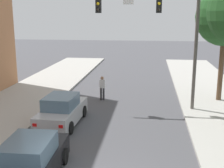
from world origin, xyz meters
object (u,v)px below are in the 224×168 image
(traffic_signal_mast, at_px, (160,20))
(car_lead_silver, at_px, (62,111))
(car_following_black, at_px, (31,162))
(pedestrian_crossing_road, at_px, (102,87))

(traffic_signal_mast, xyz_separation_m, car_lead_silver, (-5.03, -3.18, -4.66))
(car_following_black, bearing_deg, car_lead_silver, 95.83)
(traffic_signal_mast, relative_size, car_following_black, 1.75)
(car_following_black, distance_m, pedestrian_crossing_road, 10.55)
(traffic_signal_mast, distance_m, pedestrian_crossing_road, 6.03)
(traffic_signal_mast, xyz_separation_m, pedestrian_crossing_road, (-3.66, 1.71, -4.47))
(traffic_signal_mast, bearing_deg, car_lead_silver, -147.75)
(pedestrian_crossing_road, bearing_deg, traffic_signal_mast, -25.05)
(car_lead_silver, xyz_separation_m, car_following_black, (0.57, -5.63, 0.00))
(car_lead_silver, distance_m, car_following_black, 5.66)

